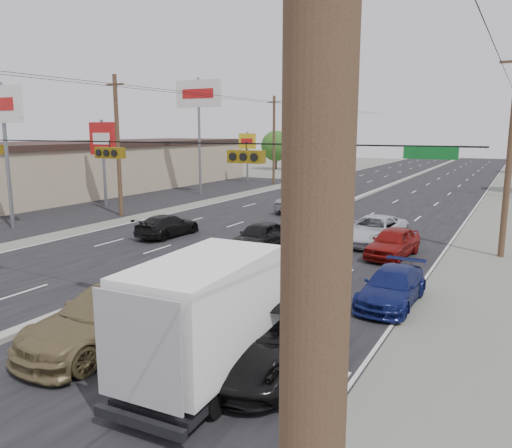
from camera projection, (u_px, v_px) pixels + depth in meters
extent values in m
plane|color=#606356|center=(87.00, 307.00, 17.61)|extent=(200.00, 200.00, 0.00)
cube|color=black|center=(351.00, 202.00, 43.54)|extent=(20.00, 160.00, 0.02)
cube|color=gray|center=(351.00, 201.00, 43.53)|extent=(0.50, 160.00, 0.20)
cube|color=tan|center=(90.00, 169.00, 50.96)|extent=(12.00, 42.00, 4.60)
cube|color=black|center=(161.00, 196.00, 47.17)|extent=(10.00, 42.00, 0.02)
cylinder|color=#422D1E|center=(118.00, 147.00, 35.50)|extent=(0.30, 0.30, 10.00)
cube|color=#422D1E|center=(115.00, 84.00, 34.70)|extent=(1.60, 0.12, 0.12)
cylinder|color=#422D1E|center=(274.00, 141.00, 57.11)|extent=(0.30, 0.30, 10.00)
cube|color=#422D1E|center=(274.00, 102.00, 56.31)|extent=(1.60, 0.12, 0.12)
cylinder|color=#422D1E|center=(313.00, 396.00, 2.20)|extent=(0.30, 0.30, 10.00)
cylinder|color=#422D1E|center=(510.00, 155.00, 23.81)|extent=(0.30, 0.30, 10.00)
cylinder|color=black|center=(76.00, 141.00, 16.54)|extent=(25.00, 0.04, 0.04)
cube|color=#72590C|center=(110.00, 153.00, 15.90)|extent=(1.05, 0.30, 0.35)
cube|color=#72590C|center=(246.00, 157.00, 13.57)|extent=(1.05, 0.30, 0.35)
cube|color=#0C591E|center=(430.00, 153.00, 11.28)|extent=(1.20, 0.04, 0.28)
cylinder|color=slate|center=(7.00, 158.00, 30.71)|extent=(0.24, 0.24, 9.00)
cube|color=silver|center=(2.00, 104.00, 30.12)|extent=(3.50, 0.25, 2.20)
cylinder|color=slate|center=(104.00, 164.00, 40.47)|extent=(0.24, 0.24, 7.00)
cube|color=#B21414|center=(102.00, 139.00, 40.10)|extent=(2.60, 0.25, 2.60)
cylinder|color=slate|center=(199.00, 137.00, 47.58)|extent=(0.24, 0.24, 11.00)
cube|color=silver|center=(198.00, 94.00, 46.83)|extent=(5.00, 0.25, 2.50)
cylinder|color=slate|center=(247.00, 157.00, 59.12)|extent=(0.24, 0.24, 6.00)
cube|color=gold|center=(247.00, 141.00, 58.76)|extent=(2.20, 0.25, 1.80)
cylinder|color=#382619|center=(276.00, 163.00, 79.56)|extent=(0.28, 0.28, 2.16)
sphere|color=#245416|center=(276.00, 146.00, 79.07)|extent=(4.80, 4.80, 4.80)
cube|color=black|center=(222.00, 355.00, 12.95)|extent=(2.33, 6.30, 0.22)
cube|color=white|center=(206.00, 309.00, 12.04)|extent=(2.42, 4.54, 2.49)
cube|color=white|center=(259.00, 303.00, 14.82)|extent=(2.21, 1.78, 1.60)
cylinder|color=black|center=(228.00, 323.00, 15.16)|extent=(0.30, 0.81, 0.80)
cylinder|color=black|center=(285.00, 333.00, 14.36)|extent=(0.30, 0.81, 0.80)
cylinder|color=black|center=(145.00, 381.00, 11.62)|extent=(0.30, 0.81, 0.80)
cylinder|color=black|center=(215.00, 400.00, 10.82)|extent=(0.30, 0.81, 0.80)
imported|color=brown|center=(112.00, 315.00, 14.51)|extent=(2.83, 6.11, 1.73)
imported|color=#AC0A18|center=(194.00, 265.00, 20.78)|extent=(1.42, 3.82, 1.25)
imported|color=black|center=(267.00, 336.00, 13.20)|extent=(3.29, 6.05, 1.61)
imported|color=black|center=(260.00, 237.00, 25.79)|extent=(2.01, 4.44, 1.48)
imported|color=silver|center=(313.00, 268.00, 20.20)|extent=(1.74, 4.19, 1.35)
imported|color=silver|center=(374.00, 230.00, 27.39)|extent=(2.96, 5.59, 1.50)
imported|color=#101953|center=(392.00, 287.00, 17.82)|extent=(1.88, 4.43, 1.28)
imported|color=maroon|center=(393.00, 243.00, 24.45)|extent=(2.15, 4.42, 1.45)
imported|color=black|center=(168.00, 226.00, 29.26)|extent=(2.01, 4.51, 1.29)
imported|color=#B0B1B8|center=(304.00, 202.00, 37.88)|extent=(3.04, 5.67, 1.51)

